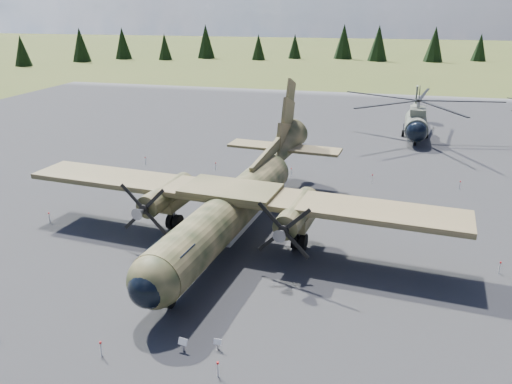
# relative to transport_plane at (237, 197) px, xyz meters

# --- Properties ---
(ground) EXTENTS (500.00, 500.00, 0.00)m
(ground) POSITION_rel_transport_plane_xyz_m (1.39, -1.40, -3.03)
(ground) COLOR #4E5224
(ground) RESTS_ON ground
(apron) EXTENTS (120.00, 120.00, 0.04)m
(apron) POSITION_rel_transport_plane_xyz_m (1.39, 8.60, -3.03)
(apron) COLOR #57585C
(apron) RESTS_ON ground
(transport_plane) EXTENTS (32.10, 29.05, 10.56)m
(transport_plane) POSITION_rel_transport_plane_xyz_m (0.00, 0.00, 0.00)
(transport_plane) COLOR #2D351D
(transport_plane) RESTS_ON ground
(helicopter_near) EXTENTS (21.38, 24.76, 5.26)m
(helicopter_near) POSITION_rel_transport_plane_xyz_m (14.14, 33.08, 0.70)
(helicopter_near) COLOR slate
(helicopter_near) RESTS_ON ground
(info_placard_left) EXTENTS (0.51, 0.28, 0.75)m
(info_placard_left) POSITION_rel_transport_plane_xyz_m (1.14, -13.57, -2.53)
(info_placard_left) COLOR gray
(info_placard_left) RESTS_ON ground
(info_placard_right) EXTENTS (0.41, 0.17, 0.64)m
(info_placard_right) POSITION_rel_transport_plane_xyz_m (2.76, -13.04, -2.61)
(info_placard_right) COLOR gray
(info_placard_right) RESTS_ON ground
(barrier_fence) EXTENTS (33.12, 29.62, 0.85)m
(barrier_fence) POSITION_rel_transport_plane_xyz_m (0.93, -1.48, -2.53)
(barrier_fence) COLOR silver
(barrier_fence) RESTS_ON ground
(treeline) EXTENTS (291.62, 289.59, 10.99)m
(treeline) POSITION_rel_transport_plane_xyz_m (-0.57, -3.83, 1.80)
(treeline) COLOR black
(treeline) RESTS_ON ground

